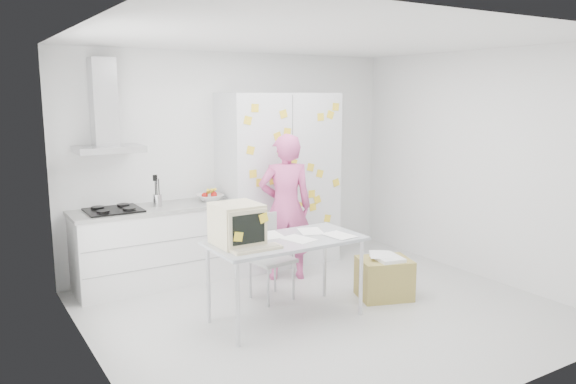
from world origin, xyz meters
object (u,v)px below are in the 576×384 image
desk (256,233)px  chair (268,251)px  person (286,207)px  cardboard_box (384,278)px

desk → chair: (0.45, 0.57, -0.39)m
person → desk: person is taller
desk → cardboard_box: size_ratio=2.29×
desk → person: bearing=46.9°
person → chair: size_ratio=1.91×
desk → cardboard_box: bearing=-4.2°
person → cardboard_box: person is taller
person → cardboard_box: (0.56, -1.13, -0.64)m
person → desk: bearing=69.2°
person → chair: person is taller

